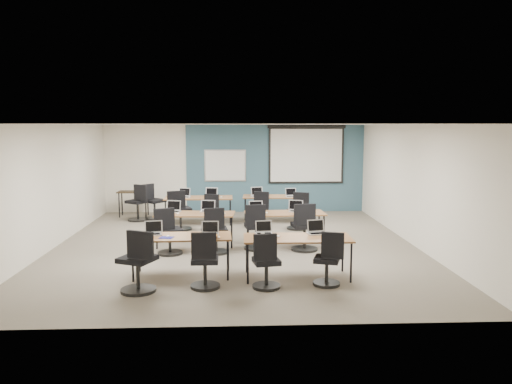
{
  "coord_description": "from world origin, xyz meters",
  "views": [
    {
      "loc": [
        -0.01,
        -10.91,
        2.68
      ],
      "look_at": [
        0.47,
        0.4,
        1.16
      ],
      "focal_mm": 35.0,
      "sensor_mm": 36.0,
      "label": 1
    }
  ],
  "objects_px": {
    "laptop_11": "(291,195)",
    "laptop_7": "(296,209)",
    "task_chair_2": "(266,266)",
    "laptop_4": "(173,209)",
    "task_chair_3": "(328,263)",
    "training_table_back_left": "(199,199)",
    "training_table_mid_right": "(285,215)",
    "task_chair_5": "(216,234)",
    "laptop_10": "(257,194)",
    "spare_chair_b": "(138,206)",
    "training_table_front_right": "(297,239)",
    "task_chair_4": "(168,235)",
    "task_chair_0": "(138,266)",
    "laptop_2": "(264,231)",
    "laptop_1": "(210,231)",
    "task_chair_10": "(259,213)",
    "training_table_back_right": "(274,198)",
    "utility_table": "(133,195)",
    "whiteboard": "(225,166)",
    "projector_screen": "(306,151)",
    "task_chair_6": "(256,231)",
    "task_chair_8": "(180,214)",
    "training_table_mid_left": "(195,215)",
    "spare_chair_a": "(153,205)",
    "laptop_0": "(153,231)",
    "training_table_front_left": "(182,238)",
    "laptop_3": "(316,230)",
    "laptop_8": "(184,195)",
    "laptop_9": "(212,195)",
    "task_chair_11": "(298,214)",
    "laptop_6": "(256,209)",
    "task_chair_1": "(205,265)",
    "task_chair_7": "(305,231)",
    "laptop_5": "(208,209)",
    "task_chair_9": "(210,215)"
  },
  "relations": [
    {
      "from": "laptop_1",
      "to": "task_chair_11",
      "type": "height_order",
      "value": "task_chair_11"
    },
    {
      "from": "task_chair_5",
      "to": "task_chair_8",
      "type": "relative_size",
      "value": 0.96
    },
    {
      "from": "whiteboard",
      "to": "projector_screen",
      "type": "distance_m",
      "value": 2.54
    },
    {
      "from": "training_table_back_left",
      "to": "task_chair_4",
      "type": "distance_m",
      "value": 3.35
    },
    {
      "from": "training_table_back_right",
      "to": "spare_chair_a",
      "type": "height_order",
      "value": "spare_chair_a"
    },
    {
      "from": "training_table_mid_left",
      "to": "spare_chair_a",
      "type": "bearing_deg",
      "value": 118.18
    },
    {
      "from": "laptop_2",
      "to": "spare_chair_b",
      "type": "bearing_deg",
      "value": 114.47
    },
    {
      "from": "laptop_1",
      "to": "task_chair_10",
      "type": "distance_m",
      "value": 4.27
    },
    {
      "from": "whiteboard",
      "to": "laptop_2",
      "type": "xyz_separation_m",
      "value": [
        0.81,
        -6.5,
        -0.66
      ]
    },
    {
      "from": "task_chair_0",
      "to": "task_chair_3",
      "type": "bearing_deg",
      "value": 27.55
    },
    {
      "from": "task_chair_0",
      "to": "laptop_8",
      "type": "relative_size",
      "value": 3.2
    },
    {
      "from": "training_table_back_left",
      "to": "laptop_6",
      "type": "xyz_separation_m",
      "value": [
        1.47,
        -2.37,
        0.1
      ]
    },
    {
      "from": "task_chair_0",
      "to": "spare_chair_a",
      "type": "height_order",
      "value": "task_chair_0"
    },
    {
      "from": "laptop_1",
      "to": "task_chair_7",
      "type": "relative_size",
      "value": 0.29
    },
    {
      "from": "laptop_11",
      "to": "laptop_7",
      "type": "bearing_deg",
      "value": -101.78
    },
    {
      "from": "task_chair_0",
      "to": "laptop_3",
      "type": "height_order",
      "value": "task_chair_0"
    },
    {
      "from": "laptop_2",
      "to": "training_table_back_right",
      "type": "bearing_deg",
      "value": 75.6
    },
    {
      "from": "task_chair_0",
      "to": "task_chair_7",
      "type": "height_order",
      "value": "task_chair_7"
    },
    {
      "from": "laptop_4",
      "to": "task_chair_10",
      "type": "bearing_deg",
      "value": 52.67
    },
    {
      "from": "task_chair_3",
      "to": "training_table_back_left",
      "type": "bearing_deg",
      "value": 132.76
    },
    {
      "from": "task_chair_1",
      "to": "task_chair_6",
      "type": "relative_size",
      "value": 0.96
    },
    {
      "from": "task_chair_8",
      "to": "task_chair_10",
      "type": "xyz_separation_m",
      "value": [
        2.06,
        0.25,
        -0.03
      ]
    },
    {
      "from": "training_table_back_right",
      "to": "utility_table",
      "type": "xyz_separation_m",
      "value": [
        -4.09,
        1.04,
        -0.03
      ]
    },
    {
      "from": "task_chair_5",
      "to": "laptop_9",
      "type": "distance_m",
      "value": 3.33
    },
    {
      "from": "training_table_back_left",
      "to": "spare_chair_b",
      "type": "relative_size",
      "value": 1.76
    },
    {
      "from": "training_table_back_right",
      "to": "laptop_6",
      "type": "relative_size",
      "value": 5.47
    },
    {
      "from": "laptop_1",
      "to": "task_chair_5",
      "type": "bearing_deg",
      "value": 89.66
    },
    {
      "from": "laptop_3",
      "to": "laptop_7",
      "type": "distance_m",
      "value": 2.36
    },
    {
      "from": "laptop_7",
      "to": "task_chair_10",
      "type": "distance_m",
      "value": 1.94
    },
    {
      "from": "training_table_back_right",
      "to": "spare_chair_a",
      "type": "relative_size",
      "value": 1.67
    },
    {
      "from": "laptop_9",
      "to": "laptop_10",
      "type": "xyz_separation_m",
      "value": [
        1.25,
        0.09,
        0.0
      ]
    },
    {
      "from": "task_chair_6",
      "to": "task_chair_8",
      "type": "bearing_deg",
      "value": 123.62
    },
    {
      "from": "training_table_front_right",
      "to": "task_chair_4",
      "type": "height_order",
      "value": "task_chair_4"
    },
    {
      "from": "task_chair_7",
      "to": "laptop_4",
      "type": "bearing_deg",
      "value": 155.61
    },
    {
      "from": "task_chair_2",
      "to": "laptop_4",
      "type": "bearing_deg",
      "value": 110.22
    },
    {
      "from": "training_table_mid_left",
      "to": "training_table_front_left",
      "type": "bearing_deg",
      "value": -87.84
    },
    {
      "from": "training_table_back_right",
      "to": "laptop_4",
      "type": "distance_m",
      "value": 3.49
    },
    {
      "from": "training_table_mid_right",
      "to": "laptop_11",
      "type": "relative_size",
      "value": 5.94
    },
    {
      "from": "utility_table",
      "to": "task_chair_8",
      "type": "bearing_deg",
      "value": -50.23
    },
    {
      "from": "whiteboard",
      "to": "training_table_front_right",
      "type": "relative_size",
      "value": 0.68
    },
    {
      "from": "laptop_0",
      "to": "task_chair_8",
      "type": "height_order",
      "value": "task_chair_8"
    },
    {
      "from": "training_table_back_right",
      "to": "laptop_9",
      "type": "distance_m",
      "value": 1.74
    },
    {
      "from": "task_chair_6",
      "to": "task_chair_10",
      "type": "distance_m",
      "value": 2.37
    },
    {
      "from": "laptop_0",
      "to": "laptop_1",
      "type": "bearing_deg",
      "value": -15.31
    },
    {
      "from": "task_chair_5",
      "to": "task_chair_9",
      "type": "height_order",
      "value": "task_chair_5"
    },
    {
      "from": "laptop_8",
      "to": "laptop_5",
      "type": "bearing_deg",
      "value": -55.52
    },
    {
      "from": "task_chair_5",
      "to": "laptop_10",
      "type": "xyz_separation_m",
      "value": [
        1.02,
        3.4,
        0.38
      ]
    },
    {
      "from": "task_chair_1",
      "to": "task_chair_2",
      "type": "distance_m",
      "value": 1.01
    },
    {
      "from": "task_chair_1",
      "to": "task_chair_10",
      "type": "relative_size",
      "value": 1.0
    },
    {
      "from": "task_chair_1",
      "to": "laptop_11",
      "type": "bearing_deg",
      "value": 69.06
    }
  ]
}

